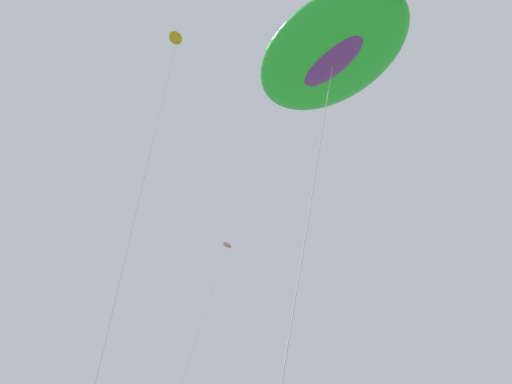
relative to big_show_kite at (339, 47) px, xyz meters
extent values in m
ellipsoid|color=green|center=(0.02, 0.35, 0.03)|extent=(4.26, 5.97, 1.09)
ellipsoid|color=purple|center=(0.02, 0.35, -0.46)|extent=(1.07, 2.59, 0.39)
cylinder|color=#B2B2B7|center=(-1.74, 0.63, -8.56)|extent=(3.55, 0.58, 16.10)
ellipsoid|color=pink|center=(7.04, 14.69, 2.30)|extent=(0.81, 0.65, 0.28)
cone|color=orange|center=(-3.25, 5.06, 2.86)|extent=(0.71, 0.58, 0.65)
cylinder|color=#B2B2B7|center=(-3.22, 6.43, -6.87)|extent=(0.08, 2.75, 19.48)
camera|label=1|loc=(-9.59, -6.70, -15.14)|focal=38.72mm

